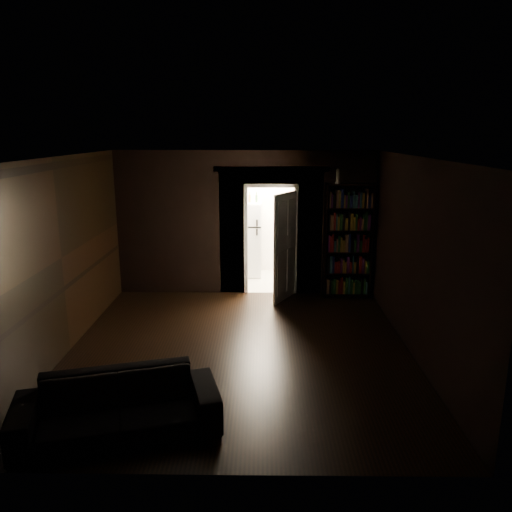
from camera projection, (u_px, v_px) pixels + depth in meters
The scene contains 9 objects.
ground at pixel (239, 350), 7.34m from camera, with size 5.50×5.50×0.00m, color black.
room_walls at pixel (241, 225), 7.97m from camera, with size 5.02×5.61×2.84m.
kitchen_alcove at pixel (270, 223), 10.80m from camera, with size 2.20×1.80×2.60m.
sofa at pixel (117, 398), 5.25m from camera, with size 2.11×0.91×0.81m, color black.
bookshelf at pixel (348, 241), 9.52m from camera, with size 0.90×0.32×2.20m, color black.
refrigerator at pixel (245, 239), 11.07m from camera, with size 0.74×0.68×1.65m, color white.
door at pixel (285, 247), 9.37m from camera, with size 0.85×0.05×2.05m, color white.
figurine at pixel (338, 176), 9.16m from camera, with size 0.09×0.09×0.28m, color silver.
bottles at pixel (246, 197), 10.75m from camera, with size 0.57×0.07×0.23m, color black.
Camera 1 is at (0.34, -6.78, 3.12)m, focal length 35.00 mm.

